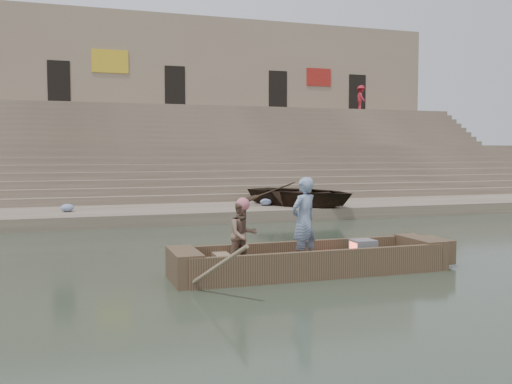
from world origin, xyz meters
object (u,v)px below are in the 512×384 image
rowing_man (243,235)px  beached_rowboat (302,193)px  main_rowboat (310,268)px  pedestrian (361,98)px  television (363,249)px  standing_man (304,221)px

rowing_man → beached_rowboat: bearing=49.9°
main_rowboat → beached_rowboat: 10.25m
beached_rowboat → pedestrian: (10.25, 14.31, 5.18)m
television → standing_man: bearing=-176.9°
beached_rowboat → standing_man: bearing=-142.5°
beached_rowboat → pedestrian: pedestrian is taller
standing_man → rowing_man: (-1.26, -0.03, -0.22)m
rowing_man → television: (2.61, 0.10, -0.44)m
main_rowboat → television: size_ratio=10.87×
rowing_man → television: 2.65m
main_rowboat → pedestrian: size_ratio=2.98×
standing_man → pedestrian: pedestrian is taller
television → beached_rowboat: beached_rowboat is taller
main_rowboat → beached_rowboat: size_ratio=1.12×
rowing_man → beached_rowboat: (5.22, 9.60, 0.00)m
standing_man → rowing_man: 1.28m
standing_man → television: bearing=158.1°
main_rowboat → television: bearing=0.0°
television → pedestrian: 27.64m
main_rowboat → television: (1.17, 0.00, 0.31)m
television → rowing_man: bearing=-177.8°
standing_man → beached_rowboat: 10.36m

